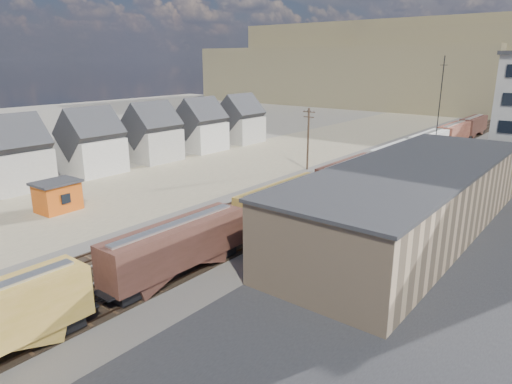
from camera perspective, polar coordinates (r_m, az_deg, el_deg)
The scene contains 11 objects.
ground at distance 40.36m, azimuth -16.32°, elevation -9.96°, with size 300.00×300.00×0.00m, color #6B6356.
ballast_bed at distance 78.36m, azimuth 14.82°, elevation 2.90°, with size 18.00×200.00×0.06m, color #4C4742.
dirt_yard at distance 80.33m, azimuth -1.32°, elevation 3.75°, with size 24.00×180.00×0.03m, color #7F7157.
asphalt_lot at distance 58.39m, azimuth 28.54°, elevation -3.10°, with size 26.00×120.00×0.04m, color #232326.
rail_tracks at distance 78.56m, azimuth 14.46°, elevation 3.02°, with size 11.40×200.00×0.24m.
freight_train at distance 67.96m, azimuth 14.68°, elevation 3.31°, with size 3.00×119.74×4.46m.
warehouse at distance 49.61m, azimuth 18.98°, elevation -0.72°, with size 12.40×40.40×7.25m.
utility_pole_north at distance 74.27m, azimuth 6.53°, elevation 6.77°, with size 2.20×0.32×10.00m.
radio_mast at distance 84.16m, azimuth 21.89°, elevation 9.46°, with size 1.20×0.16×18.00m.
townhouse_row at distance 79.68m, azimuth -16.23°, elevation 6.17°, with size 8.15×68.16×10.47m.
maintenance_shed at distance 58.83m, azimuth -23.57°, elevation -0.43°, with size 4.08×5.16×3.66m.
Camera 1 is at (30.37, -20.13, 17.36)m, focal length 32.00 mm.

